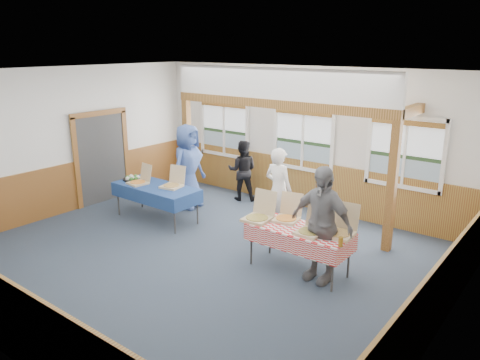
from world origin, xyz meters
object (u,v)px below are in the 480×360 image
(table_left, at_px, (156,188))
(woman_white, at_px, (278,190))
(woman_black, at_px, (242,170))
(man_blue, at_px, (188,166))
(table_right, at_px, (299,232))
(person_grey, at_px, (321,224))

(table_left, relative_size, woman_white, 1.19)
(woman_black, xyz_separation_m, man_blue, (-0.66, -1.18, 0.24))
(table_right, bearing_deg, man_blue, 154.16)
(man_blue, bearing_deg, table_right, -115.53)
(table_left, xyz_separation_m, table_right, (3.64, -0.20, -0.01))
(woman_white, bearing_deg, man_blue, 5.56)
(table_right, height_order, woman_white, woman_white)
(woman_black, height_order, person_grey, person_grey)
(person_grey, bearing_deg, woman_white, 147.55)
(woman_black, relative_size, person_grey, 0.78)
(table_left, distance_m, woman_white, 2.63)
(person_grey, bearing_deg, table_left, -177.51)
(table_left, distance_m, man_blue, 1.06)
(table_right, distance_m, man_blue, 3.89)
(man_blue, xyz_separation_m, person_grey, (4.09, -1.27, -0.03))
(table_left, distance_m, woman_black, 2.30)
(woman_white, distance_m, person_grey, 2.09)
(table_left, height_order, person_grey, person_grey)
(woman_white, height_order, man_blue, man_blue)
(table_left, xyz_separation_m, woman_white, (2.41, 1.05, 0.16))
(table_left, relative_size, table_right, 1.15)
(table_right, distance_m, woman_black, 3.87)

